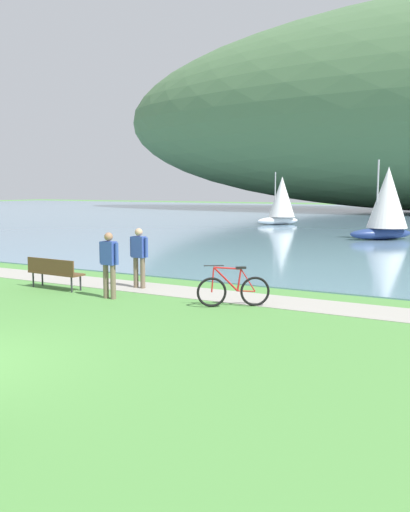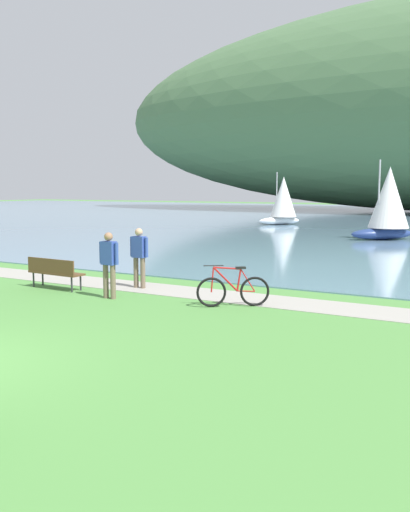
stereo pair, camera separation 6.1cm
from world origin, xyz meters
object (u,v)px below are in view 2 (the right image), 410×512
park_bench_near_camera (54,271)px  bicycle_leaning_near_bench (233,290)px  sailboat_nearest_to_shore (283,200)px  person_at_shoreline (139,254)px  sailboat_mid_bay (388,202)px  person_on_the_grass (109,261)px

park_bench_near_camera → bicycle_leaning_near_bench: (5.42, 0.38, -0.12)m
sailboat_nearest_to_shore → bicycle_leaning_near_bench: bearing=-70.8°
person_at_shoreline → park_bench_near_camera: bearing=-147.1°
bicycle_leaning_near_bench → sailboat_mid_bay: size_ratio=0.34×
person_at_shoreline → sailboat_nearest_to_shore: size_ratio=0.42×
person_at_shoreline → sailboat_mid_bay: sailboat_mid_bay is taller
sailboat_nearest_to_shore → park_bench_near_camera: bearing=-81.1°
person_at_shoreline → sailboat_mid_bay: 18.86m
bicycle_leaning_near_bench → sailboat_mid_bay: (-0.31, 19.48, 1.67)m
person_on_the_grass → sailboat_mid_bay: size_ratio=0.40×
person_at_shoreline → sailboat_nearest_to_shore: bearing=103.3°
person_on_the_grass → park_bench_near_camera: bearing=172.5°
park_bench_near_camera → person_at_shoreline: size_ratio=1.07×
park_bench_near_camera → sailboat_mid_bay: 20.57m
bicycle_leaning_near_bench → person_at_shoreline: size_ratio=0.87×
park_bench_near_camera → bicycle_leaning_near_bench: 5.43m
sailboat_nearest_to_shore → sailboat_mid_bay: 13.30m
bicycle_leaning_near_bench → park_bench_near_camera: bearing=-176.0°
person_at_shoreline → person_on_the_grass: same height
park_bench_near_camera → sailboat_mid_bay: bearing=75.6°
park_bench_near_camera → person_on_the_grass: size_ratio=1.07×
sailboat_mid_bay → person_on_the_grass: bearing=-98.2°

